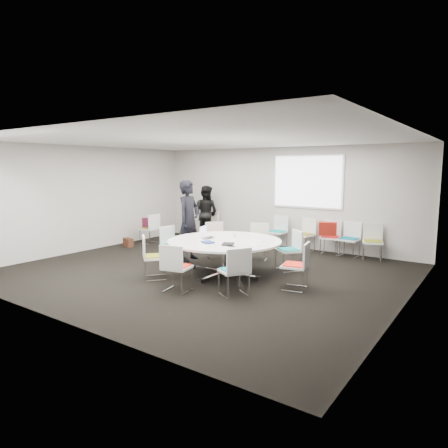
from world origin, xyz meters
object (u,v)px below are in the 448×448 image
Objects in this scene: chair_ring_b at (289,258)px; chair_ring_a at (295,275)px; chair_ring_g at (177,277)px; chair_ring_h at (234,281)px; chair_ring_d at (216,247)px; chair_back_e at (372,249)px; chair_back_c at (330,244)px; chair_spare_left at (150,234)px; chair_ring_c at (258,249)px; chair_back_b at (304,241)px; maroon_bag at (149,223)px; chair_ring_e at (174,253)px; chair_person_back at (209,230)px; chair_ring_f at (154,265)px; laptop at (210,238)px; brown_bag at (128,242)px; conference_table at (224,248)px; chair_back_a at (277,238)px; chair_back_d at (349,246)px; cup at (235,235)px; person_back at (206,213)px; person_main at (189,220)px.

chair_ring_a is at bearing 159.78° from chair_ring_b.
chair_ring_g is 1.06m from chair_ring_h.
chair_back_e is (3.24, 1.98, 0.00)m from chair_ring_d.
chair_back_c is 1.00× the size of chair_spare_left.
chair_ring_c is 1.68m from chair_back_b.
chair_ring_g reaches higher than maroon_bag.
chair_person_back is at bearing -155.44° from chair_ring_e.
laptop is at bearing 101.19° from chair_ring_f.
chair_ring_d is 1.00× the size of chair_back_e.
chair_ring_f reaches higher than brown_bag.
chair_ring_g is (-0.02, -1.47, -0.28)m from conference_table.
conference_table is 2.69× the size of chair_ring_g.
chair_back_c is (1.15, 4.63, 0.00)m from chair_ring_g.
chair_ring_d is 3.80m from chair_back_e.
chair_ring_g is 4.64m from chair_back_a.
chair_back_d is (1.61, 3.16, -0.28)m from conference_table.
cup reaches higher than maroon_bag.
brown_bag is (-6.14, -2.26, -0.16)m from chair_back_e.
chair_back_e is 4.99m from chair_person_back.
cup is (3.76, -1.13, 0.50)m from chair_spare_left.
laptop is 3.81m from maroon_bag.
person_back is 5.10× the size of laptop.
chair_back_d and chair_spare_left have the same top height.
conference_table is 2.69× the size of chair_person_back.
laptop is (-2.54, -3.16, 0.47)m from chair_back_e.
chair_ring_b is 2.64m from chair_ring_e.
chair_ring_g is at bearing 142.67° from chair_ring_h.
chair_ring_b and chair_back_c have the same top height.
chair_person_back is (-2.39, -0.01, 0.00)m from chair_back_a.
chair_ring_b is at bearing 31.53° from chair_ring_h.
chair_back_b is 4.52m from maroon_bag.
cup is (1.45, -0.18, -0.19)m from person_main.
chair_ring_f and chair_back_c have the same top height.
chair_ring_e is 1.00× the size of chair_spare_left.
chair_ring_b is 1.00× the size of chair_ring_h.
conference_table is at bearing 90.06° from chair_ring_e.
chair_spare_left is 0.45× the size of person_main.
person_main is (-1.89, -2.54, 0.69)m from chair_back_b.
chair_spare_left is at bearing 177.89° from chair_ring_f.
cup is at bearing 94.99° from chair_back_b.
cup is (0.37, -2.73, 0.50)m from chair_back_a.
person_main is at bearing 44.32° from chair_back_d.
chair_person_back is at bearing 63.09° from brown_bag.
chair_back_d is (0.64, 4.24, 0.00)m from chair_ring_h.
chair_ring_h is (1.93, 0.01, 0.00)m from chair_ring_f.
chair_ring_c is 2.79m from chair_ring_f.
chair_ring_d is 2.92m from brown_bag.
chair_ring_c is at bearing 152.72° from chair_ring_d.
chair_ring_g is 5.28m from person_back.
chair_ring_g is 0.45× the size of person_main.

